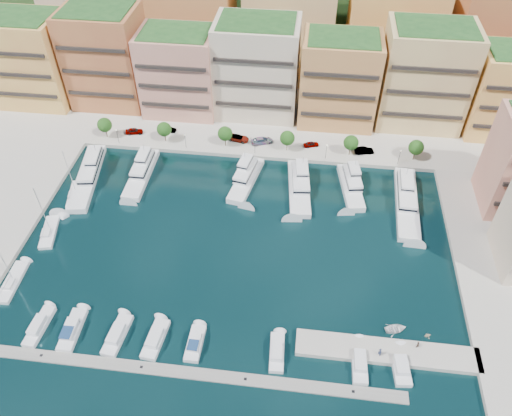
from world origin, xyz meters
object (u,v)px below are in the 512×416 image
object	(u,v)px
lamppost_2	(255,144)
yacht_6	(407,199)
tree_5	(416,147)
yacht_0	(89,173)
car_4	(311,144)
car_5	(364,150)
tree_2	(225,134)
tender_3	(428,335)
sailboat_1	(49,233)
car_2	(238,138)
yacht_3	(246,177)
cruiser_9	(400,366)
lamppost_4	(400,155)
cruiser_0	(39,326)
person_0	(380,352)
yacht_1	(142,171)
yacht_4	(299,185)
car_3	(262,141)
cruiser_8	(359,362)
sailboat_0	(12,283)
lamppost_3	(326,149)
person_1	(417,344)
tree_4	(351,143)
car_1	(168,129)
lamppost_0	(117,134)
cruiser_4	(195,344)
cruiser_2	(117,335)
tree_3	(287,138)
lamppost_1	(185,139)
sailboat_2	(75,195)
tree_0	(105,125)
cruiser_1	(72,330)
yacht_5	(351,184)
cruiser_3	(155,339)
tender_2	(396,329)
tree_1	(164,129)

from	to	relation	value
lamppost_2	yacht_6	xyz separation A→B (m)	(36.96, -13.18, -2.62)
tree_5	yacht_0	size ratio (longest dim) A/B	0.23
car_4	car_5	distance (m)	13.61
tree_2	tender_3	bearing A→B (deg)	-48.37
sailboat_1	car_2	bearing A→B (deg)	46.29
yacht_3	cruiser_9	bearing A→B (deg)	-54.30
lamppost_4	cruiser_0	distance (m)	88.64
person_0	yacht_1	bearing A→B (deg)	14.53
yacht_4	car_3	xyz separation A→B (m)	(-10.78, 15.66, 0.75)
cruiser_8	tender_3	size ratio (longest dim) A/B	6.24
cruiser_8	sailboat_0	distance (m)	68.31
lamppost_3	person_1	bearing A→B (deg)	-71.79
car_5	lamppost_3	bearing A→B (deg)	99.67
cruiser_8	car_3	bearing A→B (deg)	111.62
tree_4	person_0	bearing A→B (deg)	-85.49
lamppost_4	car_1	size ratio (longest dim) A/B	1.00
tree_2	car_1	world-z (taller)	tree_2
lamppost_0	cruiser_4	size ratio (longest dim) A/B	0.58
tree_5	yacht_1	world-z (taller)	tree_5
lamppost_2	lamppost_3	distance (m)	18.00
cruiser_4	person_1	xyz separation A→B (m)	(38.85, 3.90, 1.20)
tender_3	cruiser_2	bearing A→B (deg)	74.99
tree_3	person_0	world-z (taller)	tree_3
lamppost_4	yacht_6	world-z (taller)	yacht_6
lamppost_1	person_0	bearing A→B (deg)	-49.45
yacht_4	sailboat_2	world-z (taller)	sailboat_2
tree_0	sailboat_0	distance (m)	49.25
tree_3	yacht_4	distance (m)	14.55
yacht_4	car_4	world-z (taller)	yacht_4
tree_3	yacht_6	distance (m)	33.03
cruiser_2	yacht_0	bearing A→B (deg)	116.58
cruiser_2	car_4	bearing A→B (deg)	61.95
sailboat_2	cruiser_2	bearing A→B (deg)	-58.09
cruiser_1	tender_3	xyz separation A→B (m)	(64.02, 6.93, -0.21)
yacht_1	sailboat_0	world-z (taller)	sailboat_0
cruiser_9	sailboat_0	size ratio (longest dim) A/B	0.57
yacht_5	yacht_6	distance (m)	13.22
cruiser_3	cruiser_8	bearing A→B (deg)	-0.00
tender_2	person_0	world-z (taller)	person_0
yacht_1	tree_4	bearing A→B (deg)	14.50
lamppost_0	cruiser_0	xyz separation A→B (m)	(3.21, -55.79, -3.28)
car_1	sailboat_0	bearing A→B (deg)	167.48
lamppost_3	tree_1	bearing A→B (deg)	176.87
tree_5	lamppost_4	bearing A→B (deg)	-150.10
car_2	car_3	world-z (taller)	car_3
lamppost_3	yacht_6	size ratio (longest dim) A/B	0.17
tree_5	lamppost_4	distance (m)	4.70
lamppost_4	car_3	bearing A→B (deg)	172.70
tree_0	car_4	bearing A→B (deg)	2.54
lamppost_2	cruiser_8	world-z (taller)	lamppost_2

